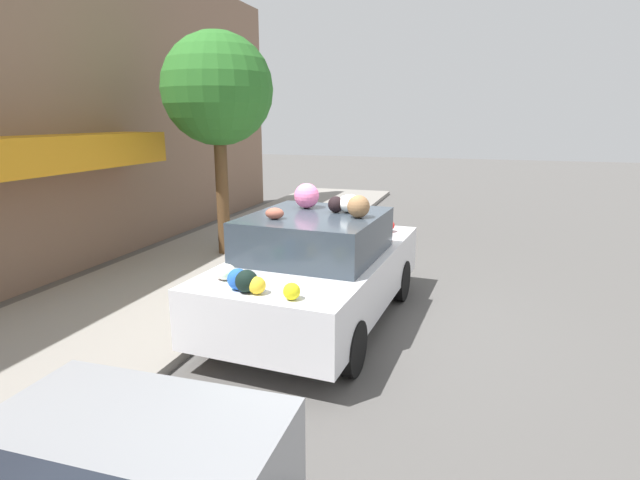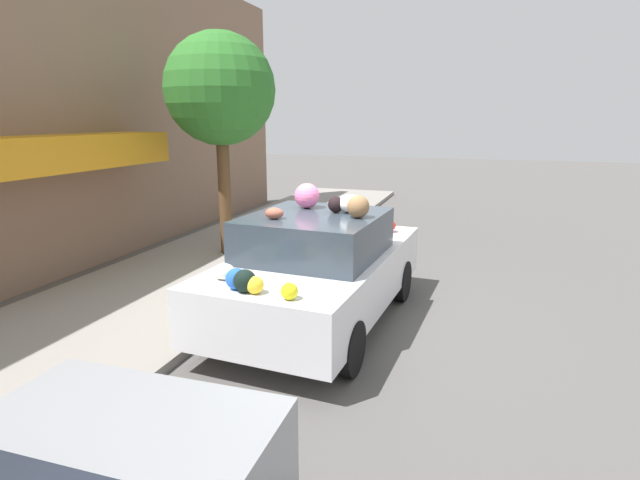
{
  "view_description": "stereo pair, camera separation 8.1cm",
  "coord_description": "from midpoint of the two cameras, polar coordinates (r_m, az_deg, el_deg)",
  "views": [
    {
      "loc": [
        -6.07,
        -1.96,
        2.7
      ],
      "look_at": [
        0.0,
        -0.04,
        1.15
      ],
      "focal_mm": 28.0,
      "sensor_mm": 36.0,
      "label": 1
    },
    {
      "loc": [
        -6.05,
        -2.04,
        2.7
      ],
      "look_at": [
        0.0,
        -0.04,
        1.15
      ],
      "focal_mm": 28.0,
      "sensor_mm": 36.0,
      "label": 2
    }
  ],
  "objects": [
    {
      "name": "building_facade",
      "position": [
        9.21,
        -31.25,
        13.13
      ],
      "size": [
        18.0,
        1.2,
        5.93
      ],
      "color": "#846651",
      "rests_on": "ground"
    },
    {
      "name": "fire_hydrant",
      "position": [
        7.82,
        -9.47,
        -3.14
      ],
      "size": [
        0.2,
        0.2,
        0.7
      ],
      "color": "gold",
      "rests_on": "sidewalk_curb"
    },
    {
      "name": "street_tree",
      "position": [
        9.77,
        -11.1,
        16.4
      ],
      "size": [
        2.06,
        2.06,
        4.15
      ],
      "color": "brown",
      "rests_on": "sidewalk_curb"
    },
    {
      "name": "art_car",
      "position": [
        6.63,
        0.25,
        -3.06
      ],
      "size": [
        4.06,
        2.07,
        1.86
      ],
      "rotation": [
        0.0,
        0.0,
        -0.06
      ],
      "color": "silver",
      "rests_on": "ground"
    },
    {
      "name": "ground_plane",
      "position": [
        6.93,
        0.06,
        -9.24
      ],
      "size": [
        60.0,
        60.0,
        0.0
      ],
      "primitive_type": "plane",
      "color": "#565451"
    },
    {
      "name": "sidewalk_curb",
      "position": [
        8.11,
        -18.46,
        -6.05
      ],
      "size": [
        24.0,
        3.2,
        0.11
      ],
      "color": "gray",
      "rests_on": "ground"
    }
  ]
}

